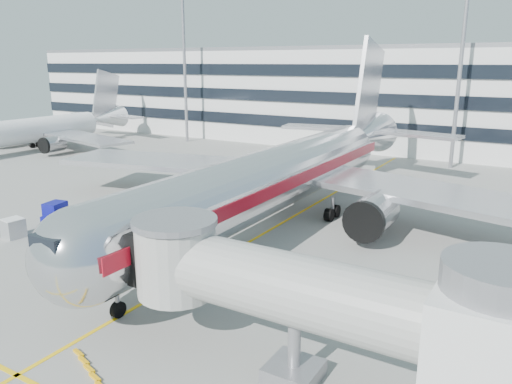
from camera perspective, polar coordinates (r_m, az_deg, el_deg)
The scene contains 15 objects.
ground at distance 33.95m, azimuth -5.62°, elevation -8.44°, with size 180.00×180.00×0.00m, color gray.
lead_in_line at distance 41.86m, azimuth 2.52°, elevation -3.83°, with size 0.25×70.00×0.01m, color yellow.
stop_bar at distance 25.47m, azimuth -25.65°, elevation -18.37°, with size 6.00×0.25×0.01m, color yellow.
main_jet at distance 42.20m, azimuth 3.69°, elevation 2.27°, with size 50.95×48.70×16.06m.
jet_bridge at distance 20.51m, azimuth 8.82°, elevation -12.85°, with size 17.80×4.50×7.00m.
terminal at distance 85.20m, azimuth 18.36°, elevation 10.27°, with size 150.00×24.25×15.60m.
light_mast_west at distance 85.90m, azimuth -8.21°, elevation 15.61°, with size 2.40×1.20×25.45m.
light_mast_centre at distance 67.86m, azimuth 22.51°, elevation 14.96°, with size 2.40×1.20×25.45m.
second_jet at distance 83.85m, azimuth -24.11°, elevation 6.50°, with size 38.21×36.52×12.04m.
belt_loader at distance 40.58m, azimuth -9.16°, elevation -3.57°, with size 5.36×2.65×2.50m.
baggage_tug at distance 43.53m, azimuth -21.44°, elevation -2.78°, with size 3.26×2.37×2.26m.
cargo_container_left at distance 39.94m, azimuth -20.96°, elevation -4.62°, with size 1.46×1.46×1.50m.
cargo_container_right at distance 43.89m, azimuth -19.78°, elevation -2.71°, with size 1.61×1.61×1.63m.
cargo_container_front at distance 43.21m, azimuth -25.97°, elevation -3.71°, with size 1.57×1.57×1.50m.
ramp_worker at distance 38.89m, azimuth -18.31°, elevation -4.60°, with size 0.69×0.45×1.89m, color #B0FA1A.
Camera 1 is at (18.75, -24.99, 13.30)m, focal length 35.00 mm.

